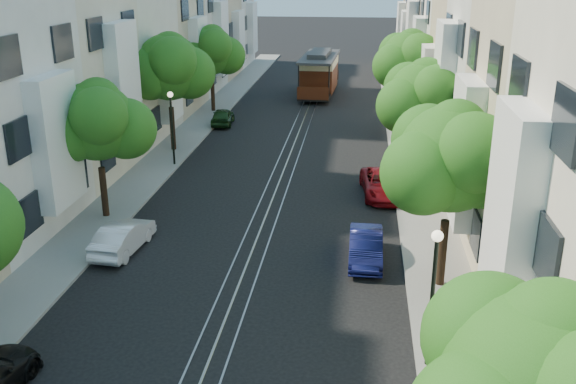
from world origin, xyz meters
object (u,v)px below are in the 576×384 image
(tree_e_b, at_px, (453,161))
(cable_car, at_px, (319,72))
(tree_e_d, at_px, (410,61))
(tree_w_c, at_px, (170,68))
(tree_w_d, at_px, (212,52))
(parked_car_e_mid, at_px, (366,247))
(lamp_east, at_px, (434,279))
(lamp_west, at_px, (172,117))
(tree_w_b, at_px, (98,124))
(parked_car_e_far, at_px, (384,184))
(parked_car_w_mid, at_px, (123,237))
(tree_e_c, at_px, (424,99))
(parked_car_w_far, at_px, (223,117))

(tree_e_b, xyz_separation_m, cable_car, (-6.76, 34.59, -2.69))
(tree_e_d, bearing_deg, tree_w_c, -157.38)
(tree_e_d, bearing_deg, tree_e_b, -90.00)
(tree_w_d, distance_m, parked_car_e_mid, 28.02)
(parked_car_e_mid, bearing_deg, tree_e_d, 82.30)
(lamp_east, xyz_separation_m, parked_car_e_mid, (-1.76, 6.82, -2.25))
(tree_e_d, xyz_separation_m, lamp_west, (-13.56, -8.98, -2.02))
(tree_w_b, bearing_deg, parked_car_e_far, 19.28)
(parked_car_e_mid, bearing_deg, cable_car, 97.01)
(tree_e_d, relative_size, parked_car_w_mid, 1.85)
(parked_car_e_mid, bearing_deg, tree_w_c, 129.50)
(lamp_east, bearing_deg, tree_w_d, 112.80)
(tree_e_d, bearing_deg, parked_car_w_mid, -121.37)
(lamp_east, xyz_separation_m, lamp_west, (-12.60, 18.00, 0.00))
(tree_w_d, bearing_deg, cable_car, 44.81)
(tree_e_c, relative_size, cable_car, 0.72)
(cable_car, bearing_deg, tree_w_d, -132.63)
(lamp_west, bearing_deg, parked_car_e_mid, -45.88)
(tree_w_b, distance_m, parked_car_w_far, 18.45)
(parked_car_e_mid, relative_size, parked_car_w_far, 1.03)
(tree_e_b, distance_m, parked_car_w_far, 26.66)
(parked_car_w_mid, bearing_deg, tree_e_b, 177.60)
(tree_w_d, relative_size, parked_car_e_mid, 1.79)
(parked_car_w_far, bearing_deg, tree_e_d, 171.06)
(tree_w_d, distance_m, lamp_west, 14.11)
(tree_e_c, bearing_deg, parked_car_e_far, -138.84)
(tree_w_d, distance_m, cable_car, 11.07)
(cable_car, bearing_deg, parked_car_w_mid, -97.15)
(tree_w_c, bearing_deg, lamp_west, -74.25)
(parked_car_e_far, distance_m, parked_car_w_far, 17.50)
(tree_e_d, relative_size, lamp_west, 1.65)
(tree_w_b, relative_size, tree_w_d, 0.96)
(tree_w_d, distance_m, parked_car_w_mid, 25.73)
(tree_w_d, bearing_deg, parked_car_e_far, -54.48)
(cable_car, bearing_deg, tree_e_b, -76.38)
(parked_car_w_far, bearing_deg, parked_car_w_mid, 86.69)
(tree_e_d, height_order, lamp_west, tree_e_d)
(tree_e_b, distance_m, tree_w_d, 30.60)
(cable_car, height_order, parked_car_e_far, cable_car)
(tree_e_d, bearing_deg, lamp_west, -146.50)
(parked_car_w_mid, bearing_deg, tree_e_d, -116.12)
(tree_e_b, distance_m, cable_car, 35.35)
(tree_w_d, bearing_deg, lamp_east, -67.20)
(lamp_east, xyz_separation_m, parked_car_e_far, (-0.87, 14.37, -2.23))
(tree_e_d, bearing_deg, cable_car, 118.24)
(tree_w_b, bearing_deg, lamp_west, 84.03)
(tree_w_b, relative_size, cable_car, 0.69)
(tree_e_b, height_order, tree_w_b, tree_e_b)
(lamp_east, bearing_deg, tree_e_b, 79.07)
(lamp_west, bearing_deg, parked_car_e_far, -17.20)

